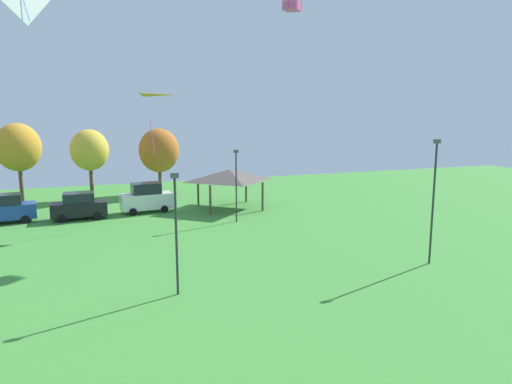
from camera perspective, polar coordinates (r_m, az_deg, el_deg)
name	(u,v)px	position (r m, az deg, el deg)	size (l,w,h in m)	color
kite_flying_1	(144,110)	(37.96, -13.81, 9.94)	(3.21, 2.94, 3.70)	orange
parked_car_leftmost	(4,209)	(41.41, -28.94, -1.86)	(4.74, 2.44, 2.32)	#234299
parked_car_second_from_left	(79,206)	(40.33, -21.24, -1.63)	(4.36, 2.09, 2.23)	black
parked_car_third_from_left	(146,198)	(41.39, -13.54, -0.73)	(4.53, 2.27, 2.62)	silver
park_pavilion	(229,175)	(41.79, -3.37, 2.13)	(6.24, 5.81, 3.60)	brown
light_post_0	(434,196)	(27.79, 21.31, -0.42)	(0.36, 0.20, 7.20)	#2D2D33
light_post_1	(176,227)	(21.80, -9.97, -4.31)	(0.36, 0.20, 5.90)	#2D2D33
light_post_2	(236,181)	(36.35, -2.49, 1.36)	(0.36, 0.20, 5.82)	#2D2D33
treeline_tree_2	(18,148)	(49.26, -27.60, 4.95)	(4.18, 4.18, 7.76)	brown
treeline_tree_3	(90,150)	(48.91, -20.09, 4.93)	(3.75, 3.75, 7.09)	brown
treeline_tree_4	(159,151)	(50.30, -12.03, 5.09)	(4.28, 4.28, 7.09)	brown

